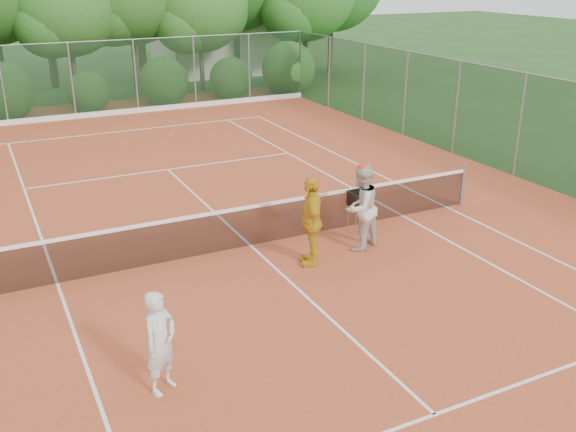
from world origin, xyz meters
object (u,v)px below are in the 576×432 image
object	(u,v)px
player_white	(160,343)
player_center_grp	(361,207)
ball_hopper	(359,200)
player_yellow	(311,221)

from	to	relation	value
player_white	player_center_grp	xyz separation A→B (m)	(5.28, 3.03, 0.16)
player_white	player_center_grp	size ratio (longest dim) A/B	0.83
player_center_grp	ball_hopper	xyz separation A→B (m)	(0.53, 0.88, -0.20)
player_white	player_yellow	distance (m)	4.87
player_white	ball_hopper	xyz separation A→B (m)	(5.81, 3.91, -0.04)
player_white	player_yellow	xyz separation A→B (m)	(3.96, 2.82, 0.15)
player_center_grp	ball_hopper	world-z (taller)	player_center_grp
player_white	player_center_grp	bearing A→B (deg)	-4.24
player_white	ball_hopper	distance (m)	7.00
player_white	ball_hopper	world-z (taller)	player_white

